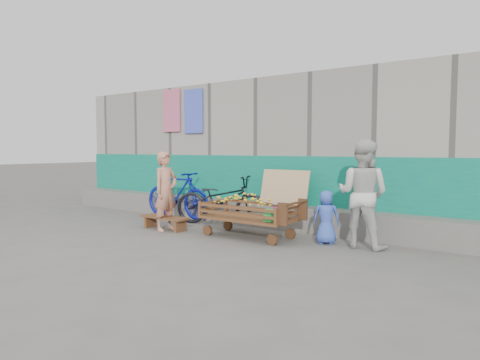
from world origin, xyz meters
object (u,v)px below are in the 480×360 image
Objects in this scene: vendor_man at (166,191)px; woman at (363,194)px; bench at (165,220)px; banana_cart at (247,208)px; bicycle_dark at (221,200)px; bicycle_blue at (177,194)px; child at (326,217)px.

vendor_man is 3.60m from woman.
bench is 0.57m from vendor_man.
banana_cart is 1.33m from bicycle_dark.
bicycle_blue reaches higher than bicycle_dark.
bench is 0.57× the size of bicycle_blue.
child is at bearing 13.32° from banana_cart.
woman is (3.59, 0.77, 0.66)m from bench.
woman is at bearing -116.19° from bicycle_dark.
bench is 3.73m from woman.
bicycle_dark reaches higher than bench.
woman is 3.07m from bicycle_dark.
woman is at bearing 12.10° from bench.
banana_cart is 2.04× the size of child.
vendor_man is at bearing 14.26° from woman.
bench is at bearing 131.49° from bicycle_dark.
child is (2.95, 0.70, -0.31)m from vendor_man.
bicycle_blue is at bearing -32.02° from child.
woman is 0.70m from child.
child reaches higher than banana_cart.
vendor_man is 0.83× the size of bicycle_blue.
woman is (1.91, 0.43, 0.33)m from banana_cart.
woman reaches higher than child.
bicycle_blue is (-2.45, 0.79, 0.03)m from banana_cart.
child reaches higher than bench.
bicycle_dark is at bearing -33.81° from child.
bench is 0.53× the size of bicycle_dark.
banana_cart is at bearing -77.30° from vendor_man.
bicycle_dark is (0.55, 1.05, 0.32)m from bench.
vendor_man reaches higher than bicycle_blue.
vendor_man is at bearing -145.43° from bicycle_blue.
bicycle_dark reaches higher than child.
woman is 0.94× the size of bicycle_blue.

